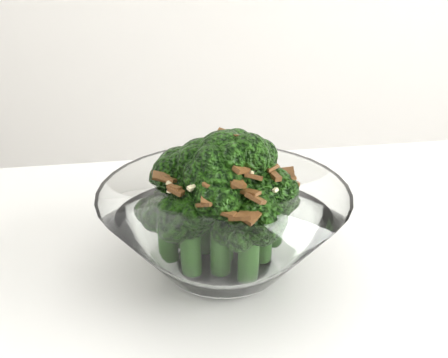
# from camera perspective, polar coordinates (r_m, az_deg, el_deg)

# --- Properties ---
(broccoli_dish) EXTENTS (0.23, 0.23, 0.14)m
(broccoli_dish) POSITION_cam_1_polar(r_m,az_deg,el_deg) (0.47, -0.16, -4.41)
(broccoli_dish) COLOR white
(broccoli_dish) RESTS_ON table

